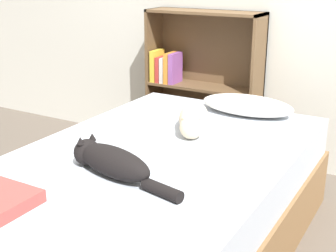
% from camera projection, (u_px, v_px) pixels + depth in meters
% --- Properties ---
extents(bed, '(1.27, 2.07, 0.55)m').
position_uv_depth(bed, '(152.00, 206.00, 2.34)').
color(bed, brown).
rests_on(bed, ground_plane).
extents(pillow, '(0.57, 0.30, 0.11)m').
position_uv_depth(pillow, '(247.00, 105.00, 2.86)').
color(pillow, white).
rests_on(pillow, bed).
extents(cat_light, '(0.28, 0.50, 0.15)m').
position_uv_depth(cat_light, '(193.00, 119.00, 2.55)').
color(cat_light, beige).
rests_on(cat_light, bed).
extents(cat_dark, '(0.61, 0.23, 0.15)m').
position_uv_depth(cat_dark, '(110.00, 161.00, 2.01)').
color(cat_dark, black).
rests_on(cat_dark, bed).
extents(bookshelf, '(0.86, 0.26, 1.11)m').
position_uv_depth(bookshelf, '(201.00, 83.00, 3.55)').
color(bookshelf, brown).
rests_on(bookshelf, ground_plane).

